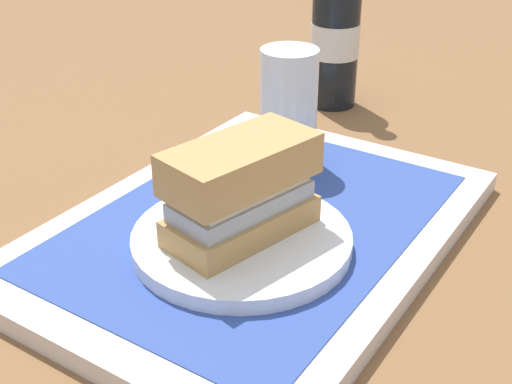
# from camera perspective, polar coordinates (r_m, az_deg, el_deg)

# --- Properties ---
(ground_plane) EXTENTS (3.00, 3.00, 0.00)m
(ground_plane) POSITION_cam_1_polar(r_m,az_deg,el_deg) (0.64, -0.00, -3.92)
(ground_plane) COLOR brown
(tray) EXTENTS (0.44, 0.32, 0.02)m
(tray) POSITION_cam_1_polar(r_m,az_deg,el_deg) (0.64, -0.00, -3.16)
(tray) COLOR silver
(tray) RESTS_ON ground_plane
(placemat) EXTENTS (0.38, 0.27, 0.00)m
(placemat) POSITION_cam_1_polar(r_m,az_deg,el_deg) (0.63, -0.00, -2.34)
(placemat) COLOR #2D4793
(placemat) RESTS_ON tray
(plate) EXTENTS (0.19, 0.19, 0.01)m
(plate) POSITION_cam_1_polar(r_m,az_deg,el_deg) (0.59, -1.20, -4.03)
(plate) COLOR white
(plate) RESTS_ON placemat
(sandwich) EXTENTS (0.14, 0.09, 0.08)m
(sandwich) POSITION_cam_1_polar(r_m,az_deg,el_deg) (0.57, -1.00, 0.39)
(sandwich) COLOR tan
(sandwich) RESTS_ON plate
(beer_glass) EXTENTS (0.06, 0.06, 0.12)m
(beer_glass) POSITION_cam_1_polar(r_m,az_deg,el_deg) (0.71, 2.74, 7.41)
(beer_glass) COLOR silver
(beer_glass) RESTS_ON placemat
(beer_bottle) EXTENTS (0.07, 0.07, 0.27)m
(beer_bottle) POSITION_cam_1_polar(r_m,az_deg,el_deg) (0.93, 6.67, 13.36)
(beer_bottle) COLOR black
(beer_bottle) RESTS_ON ground_plane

